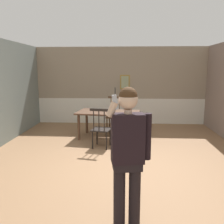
{
  "coord_description": "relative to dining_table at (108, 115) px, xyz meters",
  "views": [
    {
      "loc": [
        0.15,
        -4.41,
        1.86
      ],
      "look_at": [
        -0.05,
        -0.68,
        1.19
      ],
      "focal_mm": 38.23,
      "sensor_mm": 36.0,
      "label": 1
    }
  ],
  "objects": [
    {
      "name": "chair_by_doorway",
      "position": [
        0.12,
        0.84,
        -0.17
      ],
      "size": [
        0.51,
        0.51,
        1.04
      ],
      "rotation": [
        0.0,
        0.0,
        2.99
      ],
      "color": "#513823",
      "rests_on": "ground_plane"
    },
    {
      "name": "dining_table",
      "position": [
        0.0,
        0.0,
        0.0
      ],
      "size": [
        1.77,
        1.14,
        0.73
      ],
      "rotation": [
        0.0,
        0.0,
        -0.14
      ],
      "color": "#4C3323",
      "rests_on": "ground_plane"
    },
    {
      "name": "ground_plane",
      "position": [
        0.29,
        -1.92,
        -0.65
      ],
      "size": [
        8.35,
        8.35,
        0.0
      ],
      "primitive_type": "plane",
      "color": "#846042"
    },
    {
      "name": "person_figure",
      "position": [
        0.49,
        -3.72,
        0.31
      ],
      "size": [
        0.52,
        0.26,
        1.67
      ],
      "rotation": [
        0.0,
        0.0,
        3.31
      ],
      "color": "black",
      "rests_on": "ground_plane"
    },
    {
      "name": "chair_near_window",
      "position": [
        -0.12,
        -0.84,
        -0.18
      ],
      "size": [
        0.5,
        0.5,
        0.98
      ],
      "rotation": [
        0.0,
        0.0,
        -0.2
      ],
      "color": "black",
      "rests_on": "ground_plane"
    },
    {
      "name": "room_back_partition",
      "position": [
        0.29,
        1.87,
        0.61
      ],
      "size": [
        5.84,
        0.17,
        2.61
      ],
      "color": "gray",
      "rests_on": "ground_plane"
    }
  ]
}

